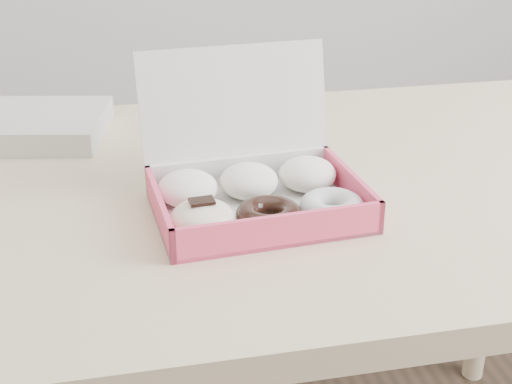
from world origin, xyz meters
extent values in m
cube|color=#D2B28A|center=(0.00, 0.00, 0.73)|extent=(1.20, 0.80, 0.04)
cylinder|color=#D2B28A|center=(0.55, 0.35, 0.35)|extent=(0.05, 0.05, 0.71)
cube|color=silver|center=(-0.10, -0.11, 0.75)|extent=(0.29, 0.22, 0.01)
cube|color=#F14669|center=(-0.09, -0.20, 0.77)|extent=(0.27, 0.03, 0.05)
cube|color=silver|center=(-0.11, -0.01, 0.77)|extent=(0.27, 0.03, 0.05)
cube|color=#F14669|center=(-0.23, -0.12, 0.77)|extent=(0.02, 0.20, 0.05)
cube|color=#F14669|center=(0.03, -0.10, 0.77)|extent=(0.02, 0.20, 0.05)
cube|color=silver|center=(-0.11, 0.01, 0.85)|extent=(0.27, 0.07, 0.19)
ellipsoid|color=white|center=(-0.19, -0.07, 0.78)|extent=(0.09, 0.09, 0.05)
ellipsoid|color=white|center=(-0.10, -0.06, 0.78)|extent=(0.09, 0.09, 0.05)
ellipsoid|color=white|center=(-0.02, -0.05, 0.78)|extent=(0.09, 0.09, 0.05)
ellipsoid|color=beige|center=(-0.18, -0.16, 0.78)|extent=(0.09, 0.09, 0.05)
cube|color=black|center=(-0.18, -0.16, 0.80)|extent=(0.03, 0.02, 0.00)
torus|color=black|center=(-0.10, -0.15, 0.77)|extent=(0.09, 0.09, 0.03)
torus|color=silver|center=(-0.01, -0.15, 0.77)|extent=(0.09, 0.09, 0.03)
cube|color=silver|center=(-0.42, 0.26, 0.77)|extent=(0.28, 0.25, 0.04)
camera|label=1|loc=(-0.28, -0.94, 1.18)|focal=50.00mm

